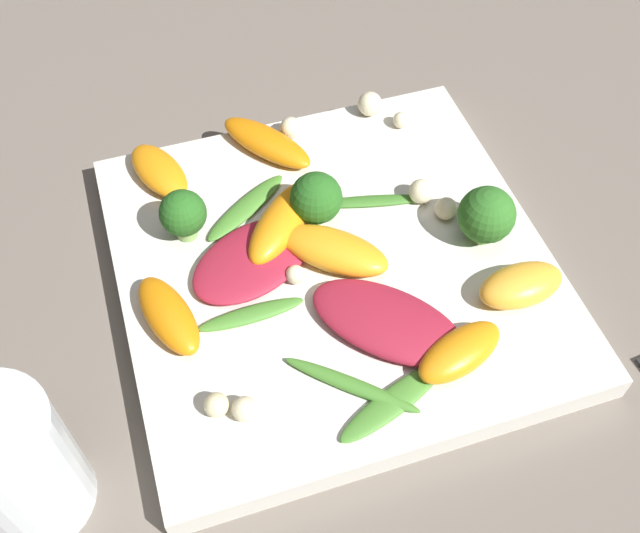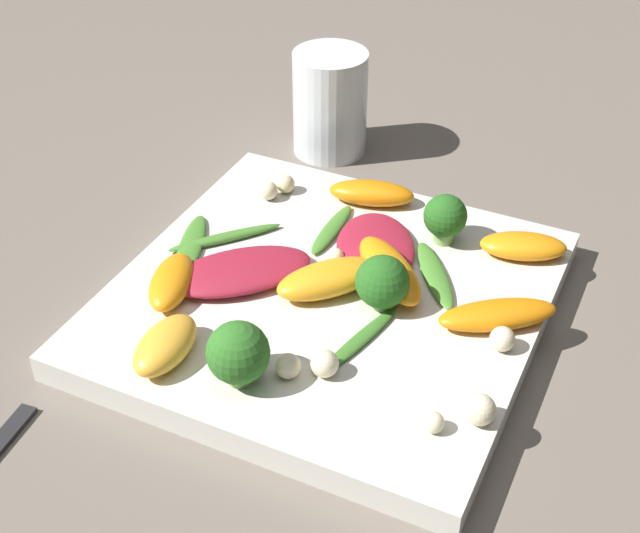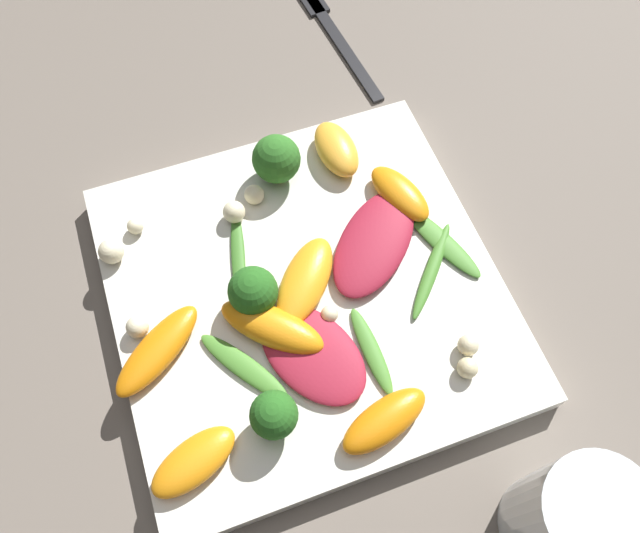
{
  "view_description": "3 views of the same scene",
  "coord_description": "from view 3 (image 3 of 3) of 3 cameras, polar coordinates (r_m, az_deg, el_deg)",
  "views": [
    {
      "loc": [
        -0.1,
        -0.29,
        0.42
      ],
      "look_at": [
        -0.02,
        -0.02,
        0.04
      ],
      "focal_mm": 42.0,
      "sensor_mm": 36.0,
      "label": 1
    },
    {
      "loc": [
        0.43,
        0.2,
        0.4
      ],
      "look_at": [
        -0.0,
        -0.01,
        0.04
      ],
      "focal_mm": 50.0,
      "sensor_mm": 36.0,
      "label": 2
    },
    {
      "loc": [
        -0.19,
        0.06,
        0.44
      ],
      "look_at": [
        0.01,
        -0.01,
        0.03
      ],
      "focal_mm": 35.0,
      "sensor_mm": 36.0,
      "label": 3
    }
  ],
  "objects": [
    {
      "name": "arugula_sprig_1",
      "position": [
        0.44,
        -7.0,
        -9.05
      ],
      "size": [
        0.07,
        0.06,
        0.01
      ],
      "color": "#47842D",
      "rests_on": "plate"
    },
    {
      "name": "fork",
      "position": [
        0.65,
        1.14,
        20.84
      ],
      "size": [
        0.16,
        0.03,
        0.01
      ],
      "color": "#262628",
      "rests_on": "ground_plane"
    },
    {
      "name": "orange_segment_6",
      "position": [
        0.44,
        -4.42,
        -5.51
      ],
      "size": [
        0.08,
        0.08,
        0.02
      ],
      "color": "orange",
      "rests_on": "plate"
    },
    {
      "name": "orange_segment_4",
      "position": [
        0.52,
        1.51,
        10.68
      ],
      "size": [
        0.06,
        0.03,
        0.02
      ],
      "color": "#FCAD33",
      "rests_on": "plate"
    },
    {
      "name": "orange_segment_2",
      "position": [
        0.43,
        -11.47,
        -17.09
      ],
      "size": [
        0.05,
        0.07,
        0.02
      ],
      "color": "orange",
      "rests_on": "plate"
    },
    {
      "name": "arugula_sprig_2",
      "position": [
        0.49,
        10.87,
        2.58
      ],
      "size": [
        0.08,
        0.05,
        0.0
      ],
      "color": "#47842D",
      "rests_on": "plate"
    },
    {
      "name": "ground_plane",
      "position": [
        0.48,
        -1.3,
        -2.87
      ],
      "size": [
        2.4,
        2.4,
        0.0
      ],
      "primitive_type": "plane",
      "color": "#6B6056"
    },
    {
      "name": "macadamia_nut_1",
      "position": [
        0.46,
        -16.35,
        -5.34
      ],
      "size": [
        0.02,
        0.02,
        0.02
      ],
      "color": "beige",
      "rests_on": "plate"
    },
    {
      "name": "macadamia_nut_5",
      "position": [
        0.45,
        13.39,
        -7.01
      ],
      "size": [
        0.02,
        0.02,
        0.02
      ],
      "color": "beige",
      "rests_on": "plate"
    },
    {
      "name": "orange_segment_0",
      "position": [
        0.45,
        -14.63,
        -7.42
      ],
      "size": [
        0.07,
        0.08,
        0.02
      ],
      "color": "orange",
      "rests_on": "plate"
    },
    {
      "name": "macadamia_nut_3",
      "position": [
        0.5,
        -16.54,
        3.55
      ],
      "size": [
        0.01,
        0.01,
        0.01
      ],
      "color": "beige",
      "rests_on": "plate"
    },
    {
      "name": "broccoli_floret_0",
      "position": [
        0.45,
        -6.27,
        -1.91
      ],
      "size": [
        0.04,
        0.04,
        0.04
      ],
      "color": "#84AD5B",
      "rests_on": "plate"
    },
    {
      "name": "macadamia_nut_4",
      "position": [
        0.45,
        13.34,
        -9.01
      ],
      "size": [
        0.01,
        0.01,
        0.01
      ],
      "color": "beige",
      "rests_on": "plate"
    },
    {
      "name": "orange_segment_1",
      "position": [
        0.43,
        5.92,
        -13.84
      ],
      "size": [
        0.04,
        0.07,
        0.02
      ],
      "color": "orange",
      "rests_on": "plate"
    },
    {
      "name": "plate",
      "position": [
        0.47,
        -1.32,
        -2.37
      ],
      "size": [
        0.28,
        0.28,
        0.02
      ],
      "color": "silver",
      "rests_on": "ground_plane"
    },
    {
      "name": "orange_segment_5",
      "position": [
        0.5,
        7.31,
        6.63
      ],
      "size": [
        0.07,
        0.05,
        0.02
      ],
      "color": "orange",
      "rests_on": "plate"
    },
    {
      "name": "arugula_sprig_4",
      "position": [
        0.48,
        -7.5,
        0.94
      ],
      "size": [
        0.08,
        0.03,
        0.0
      ],
      "color": "#3D7528",
      "rests_on": "plate"
    },
    {
      "name": "radicchio_leaf_1",
      "position": [
        0.48,
        4.99,
        2.23
      ],
      "size": [
        0.11,
        0.11,
        0.01
      ],
      "color": "maroon",
      "rests_on": "plate"
    },
    {
      "name": "broccoli_floret_1",
      "position": [
        0.41,
        -4.23,
        -13.42
      ],
      "size": [
        0.03,
        0.03,
        0.04
      ],
      "color": "#84AD5B",
      "rests_on": "plate"
    },
    {
      "name": "macadamia_nut_0",
      "position": [
        0.49,
        -18.56,
        1.3
      ],
      "size": [
        0.02,
        0.02,
        0.02
      ],
      "color": "beige",
      "rests_on": "plate"
    },
    {
      "name": "broccoli_floret_2",
      "position": [
        0.5,
        -4.01,
        9.73
      ],
      "size": [
        0.04,
        0.04,
        0.04
      ],
      "color": "#84AD5B",
      "rests_on": "plate"
    },
    {
      "name": "macadamia_nut_6",
      "position": [
        0.5,
        -6.04,
        6.56
      ],
      "size": [
        0.02,
        0.02,
        0.02
      ],
      "color": "beige",
      "rests_on": "plate"
    },
    {
      "name": "arugula_sprig_0",
      "position": [
        0.44,
        4.71,
        -7.68
      ],
      "size": [
        0.07,
        0.01,
        0.01
      ],
      "color": "#47842D",
      "rests_on": "plate"
    },
    {
      "name": "drinking_glass",
      "position": [
        0.42,
        22.11,
        -20.63
      ],
      "size": [
        0.07,
        0.07,
        0.09
      ],
      "color": "white",
      "rests_on": "ground_plane"
    },
    {
      "name": "radicchio_leaf_0",
      "position": [
        0.44,
        -0.66,
        -7.97
      ],
      "size": [
        0.1,
        0.09,
        0.01
      ],
      "color": "maroon",
      "rests_on": "plate"
    },
    {
      "name": "macadamia_nut_2",
      "position": [
        0.49,
        -7.86,
        4.96
      ],
      "size": [
        0.02,
        0.02,
        0.02
      ],
      "color": "beige",
      "rests_on": "plate"
    },
    {
      "name": "macadamia_nut_7",
      "position": [
        0.45,
        0.88,
        -4.37
      ],
      "size": [
        0.01,
        0.01,
        0.01
      ],
      "color": "beige",
      "rests_on": "plate"
    },
    {
      "name": "arugula_sprig_3",
      "position": [
        0.48,
        10.18,
        -0.31
      ],
      "size": [
        0.07,
        0.07,
        0.01
      ],
      "color": "#47842D",
      "rests_on": "plate"
    },
    {
      "name": "orange_segment_3",
      "position": [
        0.46,
        -1.97,
        -1.43
      ],
      "size": [
        0.08,
        0.07,
        0.02
      ],
      "color": "orange",
      "rests_on": "plate"
    }
  ]
}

